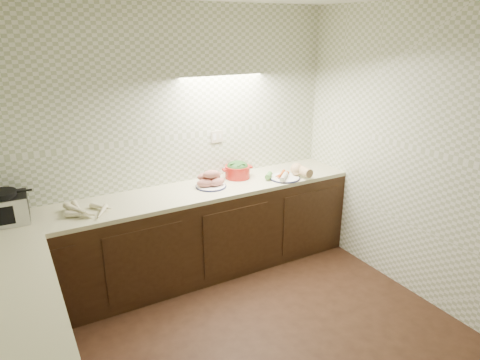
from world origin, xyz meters
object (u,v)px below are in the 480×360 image
parsnip_pile (98,208)px  sweet_potato_plate (210,181)px  dutch_oven (238,170)px  veg_plate (290,173)px  onion_bowl (212,178)px  toaster_oven (3,208)px

parsnip_pile → sweet_potato_plate: bearing=4.5°
sweet_potato_plate → dutch_oven: 0.38m
sweet_potato_plate → dutch_oven: (0.36, 0.10, 0.02)m
veg_plate → sweet_potato_plate: bearing=169.1°
onion_bowl → dutch_oven: bearing=-1.7°
toaster_oven → onion_bowl: toaster_oven is taller
parsnip_pile → veg_plate: bearing=-2.3°
toaster_oven → onion_bowl: 1.86m
parsnip_pile → onion_bowl: bearing=9.6°
toaster_oven → veg_plate: toaster_oven is taller
parsnip_pile → onion_bowl: onion_bowl is taller
sweet_potato_plate → veg_plate: (0.84, -0.16, -0.01)m
sweet_potato_plate → dutch_oven: size_ratio=0.95×
toaster_oven → veg_plate: bearing=-1.9°
toaster_oven → dutch_oven: toaster_oven is taller
parsnip_pile → onion_bowl: size_ratio=2.35×
parsnip_pile → sweet_potato_plate: sweet_potato_plate is taller
parsnip_pile → veg_plate: veg_plate is taller
toaster_oven → veg_plate: (2.63, -0.23, -0.07)m
dutch_oven → veg_plate: bearing=-22.2°
sweet_potato_plate → veg_plate: size_ratio=0.66×
parsnip_pile → dutch_oven: bearing=7.4°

